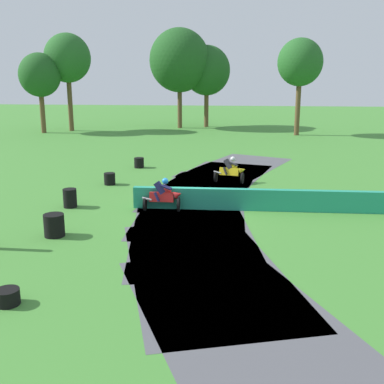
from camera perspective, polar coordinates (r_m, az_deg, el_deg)
ground_plane at (r=20.32m, az=0.14°, el=-1.98°), size 120.00×120.00×0.00m
track_asphalt at (r=20.26m, az=2.52°, el=-2.02°), size 8.01×27.65×0.01m
safety_barrier at (r=20.48m, az=15.40°, el=-1.07°), size 15.87×0.31×0.90m
motorcycle_lead_yellow at (r=24.91m, az=4.63°, el=2.57°), size 1.71×1.03×1.43m
motorcycle_chase_red at (r=19.87m, az=-3.40°, el=-0.41°), size 1.68×0.69×1.42m
tire_stack_near at (r=28.94m, az=-6.30°, el=3.47°), size 0.58×0.58×0.60m
tire_stack_mid_a at (r=24.85m, az=-9.75°, el=1.55°), size 0.57×0.57×0.60m
tire_stack_mid_b at (r=21.08m, az=-14.28°, el=-0.70°), size 0.57×0.57×0.80m
tire_stack_far at (r=17.58m, az=-16.04°, el=-3.81°), size 0.72×0.72×0.80m
tire_stack_extra_a at (r=13.09m, az=-21.05°, el=-11.55°), size 0.61×0.61×0.40m
tree_far_left at (r=48.58m, az=-1.49°, el=15.34°), size 5.86×5.86×9.66m
tree_far_right at (r=47.64m, az=-14.57°, el=15.09°), size 4.29×4.29×9.01m
tree_mid_rise at (r=46.74m, az=-17.61°, el=13.06°), size 3.74×3.74×7.21m
tree_behind_barrier at (r=49.47m, az=1.75°, el=14.20°), size 4.69×4.69×8.09m
tree_distant at (r=44.09m, az=12.71°, el=14.73°), size 3.91×3.91×8.38m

